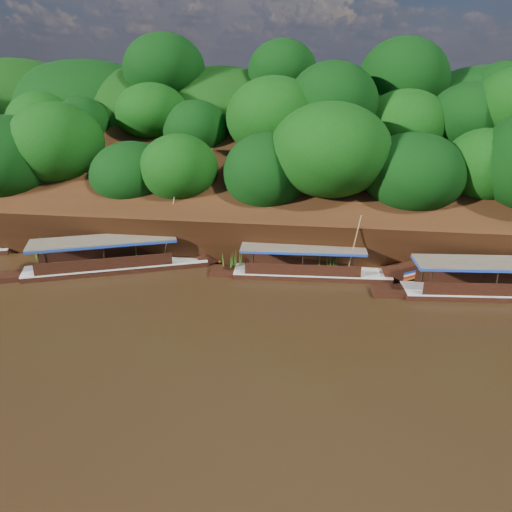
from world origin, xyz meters
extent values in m
plane|color=black|center=(0.00, 0.00, 0.00)|extent=(160.00, 160.00, 0.00)
cube|color=black|center=(0.00, 16.00, 3.50)|extent=(120.00, 16.12, 13.64)
cube|color=black|center=(0.00, 26.00, 0.00)|extent=(120.00, 24.00, 12.00)
ellipsoid|color=#0B430E|center=(-6.00, 15.00, 3.50)|extent=(18.00, 8.00, 6.40)
ellipsoid|color=#0B430E|center=(0.00, 23.00, 9.20)|extent=(24.00, 11.00, 8.40)
cube|color=black|center=(12.51, 7.08, 0.00)|extent=(12.01, 3.15, 0.83)
cube|color=silver|center=(12.51, 7.08, 0.40)|extent=(12.01, 3.21, 0.09)
cube|color=brown|center=(11.77, 7.01, 2.23)|extent=(9.47, 3.21, 0.11)
cube|color=navy|center=(11.77, 7.01, 2.12)|extent=(9.47, 3.21, 0.17)
cube|color=black|center=(0.79, 8.57, 0.00)|extent=(10.66, 2.56, 0.79)
cube|color=silver|center=(0.79, 8.57, 0.38)|extent=(10.66, 2.62, 0.09)
cube|color=black|center=(6.72, 8.92, 0.62)|extent=(2.59, 1.60, 1.49)
cube|color=navy|center=(7.38, 8.96, 0.88)|extent=(1.39, 1.59, 0.54)
cube|color=red|center=(7.38, 8.96, 0.58)|extent=(1.39, 1.59, 0.54)
cube|color=brown|center=(0.13, 8.53, 2.12)|extent=(8.39, 2.72, 0.11)
cube|color=navy|center=(0.13, 8.53, 2.02)|extent=(8.39, 2.72, 0.16)
cylinder|color=tan|center=(3.46, 8.20, 2.61)|extent=(0.58, 1.32, 4.23)
cube|color=black|center=(-12.79, 7.82, 0.00)|extent=(12.34, 6.65, 0.85)
cube|color=silver|center=(-12.79, 7.82, 0.41)|extent=(12.36, 6.71, 0.09)
cube|color=black|center=(-6.29, 10.47, 0.66)|extent=(3.31, 2.55, 1.68)
cube|color=navy|center=(-5.57, 10.77, 0.95)|extent=(2.03, 2.08, 0.63)
cube|color=red|center=(-5.57, 10.77, 0.62)|extent=(2.03, 2.08, 0.63)
cube|color=brown|center=(-13.51, 7.52, 2.28)|extent=(9.95, 5.91, 0.11)
cube|color=navy|center=(-13.51, 7.52, 2.17)|extent=(9.95, 5.91, 0.17)
cylinder|color=tan|center=(-9.22, 9.07, 3.12)|extent=(0.96, 1.36, 5.20)
cube|color=black|center=(-21.94, 10.61, 0.63)|extent=(2.80, 2.14, 1.49)
cube|color=navy|center=(-21.32, 10.80, 0.90)|extent=(1.68, 1.85, 0.54)
cube|color=red|center=(-21.32, 10.80, 0.59)|extent=(1.68, 1.85, 0.54)
cone|color=#336A1A|center=(-19.33, 9.42, 0.89)|extent=(1.50, 1.50, 1.77)
cone|color=#336A1A|center=(-12.50, 9.26, 1.04)|extent=(1.50, 1.50, 2.08)
cone|color=#336A1A|center=(-4.82, 8.89, 0.74)|extent=(1.50, 1.50, 1.49)
cone|color=#336A1A|center=(1.74, 9.39, 0.91)|extent=(1.50, 1.50, 1.82)
cone|color=#336A1A|center=(7.31, 9.77, 1.07)|extent=(1.50, 1.50, 2.14)
cone|color=#336A1A|center=(12.10, 9.02, 0.78)|extent=(1.50, 1.50, 1.55)
camera|label=1|loc=(1.51, -22.99, 13.31)|focal=35.00mm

